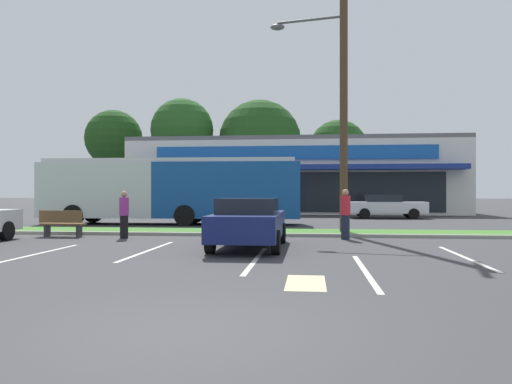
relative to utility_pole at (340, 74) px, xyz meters
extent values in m
plane|color=#38383A|center=(-2.59, -13.85, -6.09)|extent=(240.00, 240.00, 0.00)
cube|color=#427A2D|center=(-2.59, 0.15, -6.03)|extent=(56.00, 2.20, 0.12)
cube|color=#99968C|center=(-2.59, -1.07, -6.03)|extent=(56.00, 0.24, 0.12)
cube|color=silver|center=(-8.22, -7.05, -6.09)|extent=(0.12, 4.80, 0.01)
cube|color=silver|center=(-5.57, -5.86, -6.09)|extent=(0.12, 4.80, 0.01)
cube|color=silver|center=(-2.43, -7.38, -6.09)|extent=(0.12, 4.80, 0.01)
cube|color=silver|center=(-0.02, -8.85, -6.09)|extent=(0.12, 4.80, 0.01)
cube|color=silver|center=(2.66, -6.40, -6.09)|extent=(0.12, 4.80, 0.01)
cube|color=beige|center=(-1.22, -10.33, -6.09)|extent=(0.70, 1.60, 0.01)
cube|color=silver|center=(-2.28, 22.37, -3.43)|extent=(24.59, 12.24, 5.33)
cube|color=black|center=(-2.28, 16.21, -4.49)|extent=(20.66, 0.08, 2.77)
cube|color=navy|center=(-2.28, 15.55, -2.79)|extent=(23.12, 1.40, 0.35)
cube|color=#1959AD|center=(-2.28, 16.17, -1.72)|extent=(19.68, 0.16, 0.96)
cube|color=slate|center=(-2.28, 22.37, -0.61)|extent=(24.59, 12.24, 0.30)
cylinder|color=#473323|center=(-21.62, 31.81, -3.60)|extent=(0.44, 0.44, 4.98)
sphere|color=#1E4719|center=(-21.62, 31.81, 1.12)|extent=(5.95, 5.95, 5.95)
cylinder|color=#473323|center=(-13.81, 29.93, -3.37)|extent=(0.44, 0.44, 5.45)
sphere|color=#23511E|center=(-13.81, 29.93, 1.69)|extent=(6.22, 6.22, 6.22)
cylinder|color=#473323|center=(-6.16, 31.21, -4.28)|extent=(0.44, 0.44, 3.62)
sphere|color=#1E4719|center=(-6.16, 31.21, 0.62)|extent=(8.25, 8.25, 8.25)
cylinder|color=#473323|center=(1.69, 32.35, -4.22)|extent=(0.44, 0.44, 3.73)
sphere|color=#1E4719|center=(1.69, 32.35, -0.15)|extent=(5.89, 5.89, 5.89)
cylinder|color=#4C3826|center=(0.12, -0.03, -0.36)|extent=(0.30, 0.30, 11.47)
cylinder|color=#59595B|center=(-1.15, 0.25, 2.17)|extent=(2.56, 0.65, 0.10)
ellipsoid|color=#59595B|center=(-2.42, 0.52, 2.02)|extent=(0.56, 0.32, 0.24)
cube|color=#144793|center=(-5.15, 5.31, -4.39)|extent=(7.11, 2.71, 2.70)
cube|color=silver|center=(-11.56, 5.16, -4.39)|extent=(5.83, 2.68, 2.70)
cube|color=silver|center=(-8.03, 5.25, -2.94)|extent=(12.36, 2.58, 0.20)
cube|color=black|center=(-8.06, 6.55, -3.90)|extent=(11.80, 0.33, 1.19)
cube|color=black|center=(-14.47, 5.10, -4.07)|extent=(0.11, 2.17, 1.51)
cylinder|color=black|center=(-12.49, 3.97, -5.59)|extent=(1.01, 0.32, 1.00)
cylinder|color=black|center=(-12.55, 6.31, -5.59)|extent=(1.01, 0.32, 1.00)
cylinder|color=black|center=(-7.04, 4.10, -5.59)|extent=(1.01, 0.32, 1.00)
cylinder|color=black|center=(-7.10, 6.44, -5.59)|extent=(1.01, 0.32, 1.00)
cylinder|color=black|center=(-3.52, 4.18, -5.59)|extent=(1.01, 0.32, 1.00)
cylinder|color=black|center=(-3.57, 6.52, -5.59)|extent=(1.01, 0.32, 1.00)
cube|color=brown|center=(-10.07, -1.84, -5.64)|extent=(1.60, 0.45, 0.06)
cube|color=brown|center=(-10.07, -2.03, -5.36)|extent=(1.60, 0.06, 0.44)
cube|color=#333338|center=(-9.46, -1.84, -5.87)|extent=(0.08, 0.36, 0.45)
cube|color=#333338|center=(-10.68, -1.84, -5.87)|extent=(0.08, 0.36, 0.45)
cube|color=navy|center=(-2.88, -4.93, -5.42)|extent=(1.81, 4.57, 0.69)
cube|color=black|center=(-2.88, -5.16, -4.87)|extent=(1.59, 2.06, 0.43)
cylinder|color=black|center=(-3.74, -3.51, -5.77)|extent=(0.22, 0.64, 0.64)
cylinder|color=black|center=(-2.02, -3.51, -5.77)|extent=(0.22, 0.64, 0.64)
cylinder|color=black|center=(-3.74, -6.34, -5.77)|extent=(0.22, 0.64, 0.64)
cylinder|color=black|center=(-2.02, -6.34, -5.77)|extent=(0.22, 0.64, 0.64)
cube|color=silver|center=(-12.81, 12.30, -5.46)|extent=(4.48, 1.79, 0.62)
cube|color=black|center=(-13.04, 12.30, -4.89)|extent=(2.02, 1.57, 0.52)
cylinder|color=black|center=(-11.42, 13.15, -5.77)|extent=(0.64, 0.22, 0.64)
cylinder|color=black|center=(-11.42, 11.45, -5.77)|extent=(0.64, 0.22, 0.64)
cylinder|color=black|center=(-14.20, 13.15, -5.77)|extent=(0.64, 0.22, 0.64)
cylinder|color=black|center=(-14.20, 11.45, -5.77)|extent=(0.64, 0.22, 0.64)
cylinder|color=black|center=(-11.19, -3.52, -5.77)|extent=(0.22, 0.64, 0.64)
cube|color=silver|center=(3.53, 12.21, -5.43)|extent=(4.62, 1.76, 0.69)
cube|color=black|center=(3.30, 12.21, -4.86)|extent=(2.08, 1.55, 0.43)
cylinder|color=black|center=(4.96, 13.05, -5.77)|extent=(0.64, 0.22, 0.64)
cylinder|color=black|center=(4.96, 11.38, -5.77)|extent=(0.64, 0.22, 0.64)
cylinder|color=black|center=(2.10, 13.05, -5.77)|extent=(0.64, 0.22, 0.64)
cylinder|color=black|center=(2.10, 11.38, -5.77)|extent=(0.64, 0.22, 0.64)
cylinder|color=#1E2338|center=(0.06, -1.92, -5.68)|extent=(0.29, 0.29, 0.83)
cylinder|color=red|center=(0.06, -1.92, -4.94)|extent=(0.34, 0.34, 0.65)
sphere|color=tan|center=(0.06, -1.92, -4.50)|extent=(0.23, 0.23, 0.23)
cylinder|color=black|center=(-7.58, -2.35, -5.69)|extent=(0.28, 0.28, 0.80)
cylinder|color=#99338C|center=(-7.58, -2.35, -4.98)|extent=(0.33, 0.33, 0.63)
sphere|color=tan|center=(-7.58, -2.35, -4.55)|extent=(0.22, 0.22, 0.22)
camera|label=1|loc=(-1.14, -19.40, -4.47)|focal=35.59mm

